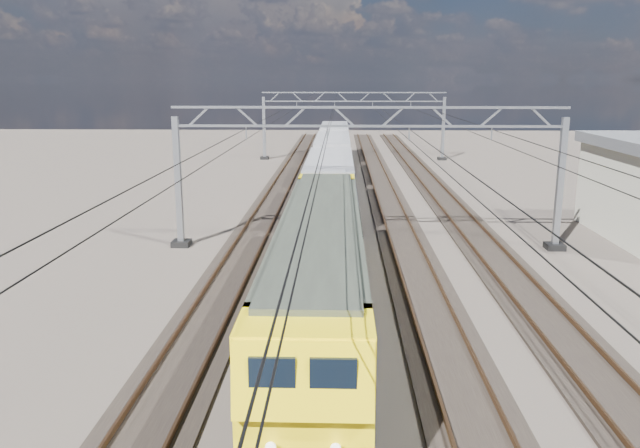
{
  "coord_description": "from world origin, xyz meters",
  "views": [
    {
      "loc": [
        -1.35,
        -26.75,
        8.35
      ],
      "look_at": [
        -2.19,
        -1.08,
        2.4
      ],
      "focal_mm": 35.0,
      "sensor_mm": 36.0,
      "label": 1
    }
  ],
  "objects_px": {
    "catenary_gantry_mid": "(367,172)",
    "hopper_wagon_third": "(334,139)",
    "hopper_wagon_lead": "(330,181)",
    "hopper_wagon_mid": "(333,154)",
    "catenary_gantry_far": "(353,123)",
    "locomotive": "(321,261)"
  },
  "relations": [
    {
      "from": "catenary_gantry_far",
      "to": "locomotive",
      "type": "relative_size",
      "value": 0.94
    },
    {
      "from": "hopper_wagon_mid",
      "to": "hopper_wagon_third",
      "type": "bearing_deg",
      "value": 90.0
    },
    {
      "from": "locomotive",
      "to": "hopper_wagon_mid",
      "type": "distance_m",
      "value": 31.9
    },
    {
      "from": "hopper_wagon_mid",
      "to": "hopper_wagon_third",
      "type": "xyz_separation_m",
      "value": [
        0.0,
        14.2,
        0.0
      ]
    },
    {
      "from": "catenary_gantry_mid",
      "to": "hopper_wagon_mid",
      "type": "relative_size",
      "value": 1.53
    },
    {
      "from": "catenary_gantry_far",
      "to": "hopper_wagon_mid",
      "type": "height_order",
      "value": "catenary_gantry_far"
    },
    {
      "from": "catenary_gantry_mid",
      "to": "catenary_gantry_far",
      "type": "xyz_separation_m",
      "value": [
        0.0,
        36.0,
        0.0
      ]
    },
    {
      "from": "catenary_gantry_far",
      "to": "locomotive",
      "type": "bearing_deg",
      "value": -92.47
    },
    {
      "from": "hopper_wagon_mid",
      "to": "hopper_wagon_third",
      "type": "height_order",
      "value": "same"
    },
    {
      "from": "locomotive",
      "to": "catenary_gantry_mid",
      "type": "bearing_deg",
      "value": 79.06
    },
    {
      "from": "catenary_gantry_far",
      "to": "locomotive",
      "type": "distance_m",
      "value": 46.42
    },
    {
      "from": "hopper_wagon_mid",
      "to": "hopper_wagon_third",
      "type": "relative_size",
      "value": 1.0
    },
    {
      "from": "hopper_wagon_mid",
      "to": "catenary_gantry_far",
      "type": "bearing_deg",
      "value": 82.12
    },
    {
      "from": "catenary_gantry_far",
      "to": "hopper_wagon_third",
      "type": "distance_m",
      "value": 2.62
    },
    {
      "from": "catenary_gantry_far",
      "to": "hopper_wagon_mid",
      "type": "relative_size",
      "value": 1.53
    },
    {
      "from": "hopper_wagon_third",
      "to": "hopper_wagon_lead",
      "type": "bearing_deg",
      "value": -90.0
    },
    {
      "from": "catenary_gantry_mid",
      "to": "hopper_wagon_third",
      "type": "height_order",
      "value": "catenary_gantry_mid"
    },
    {
      "from": "catenary_gantry_mid",
      "to": "catenary_gantry_far",
      "type": "relative_size",
      "value": 1.0
    },
    {
      "from": "hopper_wagon_lead",
      "to": "hopper_wagon_mid",
      "type": "bearing_deg",
      "value": 90.0
    },
    {
      "from": "catenary_gantry_mid",
      "to": "hopper_wagon_lead",
      "type": "relative_size",
      "value": 1.53
    },
    {
      "from": "catenary_gantry_far",
      "to": "locomotive",
      "type": "xyz_separation_m",
      "value": [
        -2.0,
        -46.35,
        -1.58
      ]
    },
    {
      "from": "catenary_gantry_mid",
      "to": "hopper_wagon_mid",
      "type": "bearing_deg",
      "value": 95.3
    }
  ]
}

